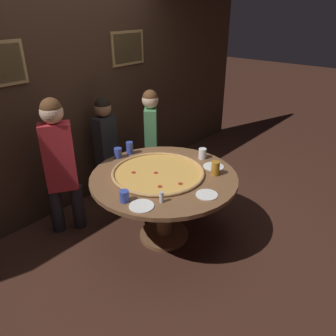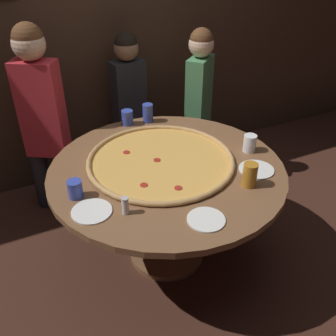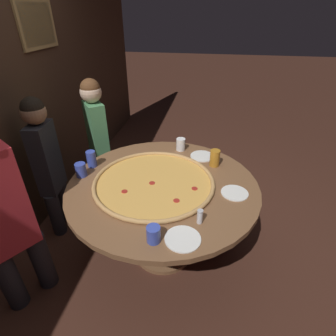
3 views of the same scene
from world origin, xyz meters
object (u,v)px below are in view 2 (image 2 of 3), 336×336
Objects in this scene: drink_cup_centre_back at (250,143)px; white_plate_far_back at (256,169)px; drink_cup_near_right at (250,175)px; drink_cup_beside_pizza at (127,118)px; drink_cup_by_shaker at (75,189)px; diner_far_left at (199,99)px; white_plate_near_front at (92,211)px; white_plate_beside_cup at (206,219)px; drink_cup_front_edge at (148,113)px; dining_table at (167,186)px; diner_far_right at (42,114)px; giant_pizza at (161,160)px; condiment_shaker at (125,205)px; diner_centre_back at (129,101)px.

drink_cup_centre_back is 0.23m from white_plate_far_back.
drink_cup_beside_pizza is at bearing 108.54° from drink_cup_near_right.
diner_far_left reaches higher than drink_cup_by_shaker.
drink_cup_by_shaker is 1.06m from white_plate_far_back.
white_plate_near_front is 0.16× the size of diner_far_left.
drink_cup_by_shaker is 0.52× the size of white_plate_beside_cup.
drink_cup_front_edge reaches higher than white_plate_far_back.
diner_far_right is (-0.57, 0.90, 0.24)m from dining_table.
giant_pizza is 6.52× the size of drink_cup_near_right.
dining_table is 7.43× the size of white_plate_beside_cup.
drink_cup_by_shaker is 0.96m from diner_far_right.
white_plate_far_back is at bearing -34.75° from giant_pizza.
dining_table is at bearing 38.80° from condiment_shaker.
drink_cup_by_shaker is 0.48× the size of white_plate_far_back.
giant_pizza is 0.56m from drink_cup_near_right.
white_plate_beside_cup is 2.00× the size of condiment_shaker.
white_plate_near_front is (-1.10, -0.16, -0.05)m from drink_cup_centre_back.
white_plate_near_front is at bearing -76.48° from drink_cup_by_shaker.
white_plate_beside_cup is at bearing -33.46° from condiment_shaker.
dining_table is 0.68m from drink_cup_front_edge.
drink_cup_near_right is (0.19, -1.00, 0.00)m from drink_cup_front_edge.
diner_far_right is 1.26m from diner_far_left.
drink_cup_beside_pizza is at bearing 88.72° from white_plate_beside_cup.
drink_cup_beside_pizza is at bearing -26.95° from diner_far_left.
diner_far_left is at bearing 78.65° from white_plate_far_back.
condiment_shaker is (-0.37, -0.95, -0.01)m from drink_cup_beside_pizza.
drink_cup_centre_back is 1.48m from diner_far_right.
drink_cup_front_edge is 0.65× the size of white_plate_near_front.
white_plate_near_front is at bearing -121.07° from drink_cup_beside_pizza.
diner_far_right is (-0.56, 0.25, 0.04)m from drink_cup_beside_pizza.
white_plate_far_back is at bearing 38.45° from diner_far_left.
drink_cup_near_right is 0.11× the size of diner_centre_back.
drink_cup_by_shaker reaches higher than giant_pizza.
drink_cup_beside_pizza is 0.72m from diner_far_left.
white_plate_beside_cup reaches higher than dining_table.
condiment_shaker is (-0.34, 0.23, 0.05)m from white_plate_beside_cup.
drink_cup_by_shaker reaches higher than white_plate_far_back.
drink_cup_by_shaker reaches higher than dining_table.
drink_cup_centre_back is at bearing -58.53° from drink_cup_front_edge.
dining_table is 14.85× the size of condiment_shaker.
drink_cup_front_edge is 0.65× the size of white_plate_far_back.
giant_pizza is 4.34× the size of white_plate_far_back.
drink_cup_centre_back is 0.53× the size of white_plate_far_back.
white_plate_far_back is (0.14, 0.11, -0.07)m from drink_cup_near_right.
white_plate_far_back is (0.48, -0.33, -0.01)m from giant_pizza.
condiment_shaker is (-0.37, -0.37, 0.04)m from giant_pizza.
diner_far_right reaches higher than white_plate_beside_cup.
drink_cup_near_right is at bearing -5.70° from condiment_shaker.
giant_pizza is 0.71× the size of diner_centre_back.
diner_far_left reaches higher than giant_pizza.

